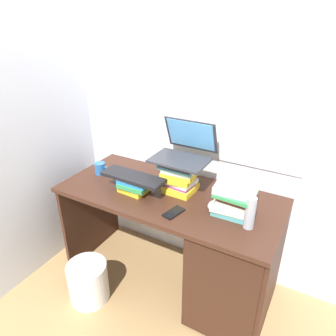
# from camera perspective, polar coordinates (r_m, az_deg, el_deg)

# --- Properties ---
(ground_plane) EXTENTS (6.00, 6.00, 0.00)m
(ground_plane) POSITION_cam_1_polar(r_m,az_deg,el_deg) (2.45, 0.13, -19.60)
(ground_plane) COLOR #9E7A4C
(wall_back) EXTENTS (6.00, 0.06, 2.60)m
(wall_back) POSITION_cam_1_polar(r_m,az_deg,el_deg) (2.08, 5.29, 13.40)
(wall_back) COLOR silver
(wall_back) RESTS_ON ground
(wall_left) EXTENTS (0.05, 6.00, 2.60)m
(wall_left) POSITION_cam_1_polar(r_m,az_deg,el_deg) (2.37, -21.02, 13.39)
(wall_left) COLOR silver
(wall_left) RESTS_ON ground
(desk) EXTENTS (1.43, 0.64, 0.74)m
(desk) POSITION_cam_1_polar(r_m,az_deg,el_deg) (2.05, 9.02, -15.54)
(desk) COLOR #381E14
(desk) RESTS_ON ground
(book_stack_tall) EXTENTS (0.24, 0.21, 0.21)m
(book_stack_tall) POSITION_cam_1_polar(r_m,az_deg,el_deg) (1.97, 2.15, -1.36)
(book_stack_tall) COLOR yellow
(book_stack_tall) RESTS_ON desk
(book_stack_keyboard_riser) EXTENTS (0.21, 0.16, 0.10)m
(book_stack_keyboard_riser) POSITION_cam_1_polar(r_m,az_deg,el_deg) (2.00, -6.14, -3.09)
(book_stack_keyboard_riser) COLOR yellow
(book_stack_keyboard_riser) RESTS_ON desk
(book_stack_side) EXTENTS (0.25, 0.22, 0.19)m
(book_stack_side) POSITION_cam_1_polar(r_m,az_deg,el_deg) (1.79, 12.17, -5.65)
(book_stack_side) COLOR teal
(book_stack_side) RESTS_ON desk
(laptop) EXTENTS (0.35, 0.32, 0.23)m
(laptop) POSITION_cam_1_polar(r_m,az_deg,el_deg) (1.96, 3.04, 3.46)
(laptop) COLOR #2D2D33
(laptop) RESTS_ON book_stack_tall
(keyboard) EXTENTS (0.42, 0.15, 0.02)m
(keyboard) POSITION_cam_1_polar(r_m,az_deg,el_deg) (1.97, -6.46, -1.66)
(keyboard) COLOR black
(keyboard) RESTS_ON book_stack_keyboard_riser
(computer_mouse) EXTENTS (0.06, 0.10, 0.04)m
(computer_mouse) POSITION_cam_1_polar(r_m,az_deg,el_deg) (1.86, 8.34, -6.70)
(computer_mouse) COLOR #A5A8AD
(computer_mouse) RESTS_ON desk
(mug) EXTENTS (0.11, 0.08, 0.09)m
(mug) POSITION_cam_1_polar(r_m,az_deg,el_deg) (2.26, -12.34, -0.09)
(mug) COLOR #265999
(mug) RESTS_ON desk
(water_bottle) EXTENTS (0.06, 0.06, 0.18)m
(water_bottle) POSITION_cam_1_polar(r_m,az_deg,el_deg) (1.70, 14.85, -7.98)
(water_bottle) COLOR #999EA5
(water_bottle) RESTS_ON desk
(cell_phone) EXTENTS (0.09, 0.15, 0.01)m
(cell_phone) POSITION_cam_1_polar(r_m,az_deg,el_deg) (1.80, 1.05, -8.19)
(cell_phone) COLOR black
(cell_phone) RESTS_ON desk
(wastebasket) EXTENTS (0.27, 0.27, 0.29)m
(wastebasket) POSITION_cam_1_polar(r_m,az_deg,el_deg) (2.30, -14.44, -19.59)
(wastebasket) COLOR silver
(wastebasket) RESTS_ON ground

